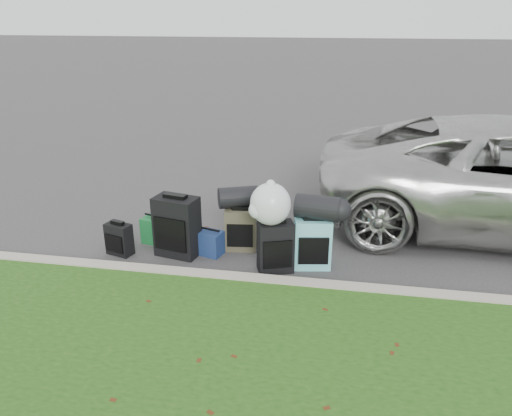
% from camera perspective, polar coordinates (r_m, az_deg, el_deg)
% --- Properties ---
extents(ground, '(120.00, 120.00, 0.00)m').
position_cam_1_polar(ground, '(6.94, 0.53, -4.88)').
color(ground, '#383535').
rests_on(ground, ground).
extents(curb, '(120.00, 0.18, 0.15)m').
position_cam_1_polar(curb, '(6.03, -1.05, -8.41)').
color(curb, '#9E937F').
rests_on(curb, ground).
extents(suitcase_small_black, '(0.39, 0.29, 0.44)m').
position_cam_1_polar(suitcase_small_black, '(7.01, -15.37, -3.45)').
color(suitcase_small_black, black).
rests_on(suitcase_small_black, ground).
extents(suitcase_large_black_left, '(0.63, 0.45, 0.82)m').
position_cam_1_polar(suitcase_large_black_left, '(6.76, -9.01, -2.09)').
color(suitcase_large_black_left, black).
rests_on(suitcase_large_black_left, ground).
extents(suitcase_olive, '(0.45, 0.31, 0.59)m').
position_cam_1_polar(suitcase_olive, '(6.87, -1.75, -2.45)').
color(suitcase_olive, '#363424').
rests_on(suitcase_olive, ground).
extents(suitcase_teal, '(0.50, 0.35, 0.66)m').
position_cam_1_polar(suitcase_teal, '(6.42, 6.47, -4.04)').
color(suitcase_teal, '#54A2A6').
rests_on(suitcase_teal, ground).
extents(suitcase_large_black_right, '(0.50, 0.39, 0.66)m').
position_cam_1_polar(suitcase_large_black_right, '(6.29, 2.25, -4.48)').
color(suitcase_large_black_right, black).
rests_on(suitcase_large_black_right, ground).
extents(tote_green, '(0.38, 0.34, 0.37)m').
position_cam_1_polar(tote_green, '(7.26, -11.48, -2.48)').
color(tote_green, '#15622B').
rests_on(tote_green, ground).
extents(tote_navy, '(0.36, 0.32, 0.33)m').
position_cam_1_polar(tote_navy, '(6.79, -5.19, -4.02)').
color(tote_navy, navy).
rests_on(tote_navy, ground).
extents(duffel_left, '(0.61, 0.47, 0.29)m').
position_cam_1_polar(duffel_left, '(6.80, -2.02, 1.25)').
color(duffel_left, black).
rests_on(duffel_left, suitcase_olive).
extents(duffel_right, '(0.59, 0.38, 0.31)m').
position_cam_1_polar(duffel_right, '(6.25, 7.07, 0.06)').
color(duffel_right, black).
rests_on(duffel_right, suitcase_teal).
extents(trash_bag, '(0.50, 0.50, 0.50)m').
position_cam_1_polar(trash_bag, '(6.05, 1.66, 0.45)').
color(trash_bag, silver).
rests_on(trash_bag, suitcase_large_black_right).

